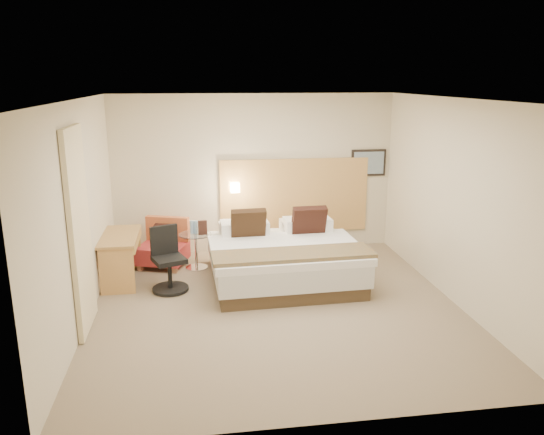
{
  "coord_description": "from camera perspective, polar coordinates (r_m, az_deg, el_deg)",
  "views": [
    {
      "loc": [
        -1.0,
        -6.43,
        2.95
      ],
      "look_at": [
        0.0,
        0.43,
        1.12
      ],
      "focal_mm": 35.0,
      "sensor_mm": 36.0,
      "label": 1
    }
  ],
  "objects": [
    {
      "name": "desk",
      "position": [
        8.13,
        -15.83,
        -2.86
      ],
      "size": [
        0.53,
        1.14,
        0.71
      ],
      "color": "#A57940",
      "rests_on": "floor"
    },
    {
      "name": "headboard_panel",
      "position": [
        9.28,
        2.44,
        2.35
      ],
      "size": [
        2.6,
        0.04,
        1.3
      ],
      "primitive_type": "cube",
      "color": "#BD8949",
      "rests_on": "wall_back"
    },
    {
      "name": "menu_folder",
      "position": [
        8.34,
        -7.47,
        -1.08
      ],
      "size": [
        0.14,
        0.07,
        0.23
      ],
      "primitive_type": "cube",
      "rotation": [
        0.0,
        0.0,
        0.14
      ],
      "color": "#351C15",
      "rests_on": "side_table"
    },
    {
      "name": "lamp_arm",
      "position": [
        9.05,
        -4.05,
        3.31
      ],
      "size": [
        0.02,
        0.12,
        0.02
      ],
      "primitive_type": "cylinder",
      "rotation": [
        1.57,
        0.0,
        0.0
      ],
      "color": "white",
      "rests_on": "wall_back"
    },
    {
      "name": "ceiling",
      "position": [
        6.51,
        0.54,
        12.7
      ],
      "size": [
        4.8,
        5.0,
        0.02
      ],
      "primitive_type": "cube",
      "color": "white",
      "rests_on": "floor"
    },
    {
      "name": "art_canvas",
      "position": [
        9.5,
        10.37,
        5.8
      ],
      "size": [
        0.54,
        0.01,
        0.39
      ],
      "primitive_type": "cube",
      "color": "gray",
      "rests_on": "wall_back"
    },
    {
      "name": "lounge_chair",
      "position": [
        8.73,
        -11.54,
        -3.15
      ],
      "size": [
        0.88,
        0.83,
        0.76
      ],
      "color": "#B26F54",
      "rests_on": "floor"
    },
    {
      "name": "wall_left",
      "position": [
        6.77,
        -20.08,
        0.23
      ],
      "size": [
        0.02,
        5.0,
        2.7
      ],
      "primitive_type": "cube",
      "color": "beige",
      "rests_on": "floor"
    },
    {
      "name": "wall_right",
      "position": [
        7.45,
        19.16,
        1.59
      ],
      "size": [
        0.02,
        5.0,
        2.7
      ],
      "primitive_type": "cube",
      "color": "beige",
      "rests_on": "floor"
    },
    {
      "name": "wall_front",
      "position": [
        4.35,
        5.65,
        -6.85
      ],
      "size": [
        4.8,
        0.02,
        2.7
      ],
      "primitive_type": "cube",
      "color": "beige",
      "rests_on": "floor"
    },
    {
      "name": "bottle_b",
      "position": [
        8.43,
        -8.2,
        -1.02
      ],
      "size": [
        0.07,
        0.07,
        0.2
      ],
      "primitive_type": "cylinder",
      "rotation": [
        0.0,
        0.0,
        0.14
      ],
      "color": "#9BCAF0",
      "rests_on": "side_table"
    },
    {
      "name": "desk_chair",
      "position": [
        7.7,
        -11.09,
        -5.01
      ],
      "size": [
        0.66,
        0.66,
        0.91
      ],
      "color": "black",
      "rests_on": "floor"
    },
    {
      "name": "side_table",
      "position": [
        8.49,
        -8.18,
        -3.39
      ],
      "size": [
        0.58,
        0.58,
        0.57
      ],
      "color": "silver",
      "rests_on": "floor"
    },
    {
      "name": "curtain",
      "position": [
        6.56,
        -19.97,
        -1.4
      ],
      "size": [
        0.06,
        0.9,
        2.42
      ],
      "primitive_type": "cube",
      "color": "beige",
      "rests_on": "wall_left"
    },
    {
      "name": "art_frame",
      "position": [
        9.52,
        10.33,
        5.82
      ],
      "size": [
        0.62,
        0.03,
        0.47
      ],
      "primitive_type": "cube",
      "color": "black",
      "rests_on": "wall_back"
    },
    {
      "name": "bottle_a",
      "position": [
        8.43,
        -8.61,
        -1.02
      ],
      "size": [
        0.07,
        0.07,
        0.2
      ],
      "primitive_type": "cylinder",
      "rotation": [
        0.0,
        0.0,
        0.14
      ],
      "color": "#92B9E2",
      "rests_on": "side_table"
    },
    {
      "name": "wall_back",
      "position": [
        9.13,
        -1.92,
        4.72
      ],
      "size": [
        4.8,
        0.02,
        2.7
      ],
      "primitive_type": "cube",
      "color": "beige",
      "rests_on": "floor"
    },
    {
      "name": "bed",
      "position": [
        7.95,
        1.14,
        -4.32
      ],
      "size": [
        2.23,
        2.17,
        1.05
      ],
      "color": "#443322",
      "rests_on": "floor"
    },
    {
      "name": "floor",
      "position": [
        7.15,
        0.49,
        -9.65
      ],
      "size": [
        4.8,
        5.0,
        0.02
      ],
      "primitive_type": "cube",
      "color": "#806E56",
      "rests_on": "ground"
    },
    {
      "name": "lamp_shade",
      "position": [
        8.99,
        -4.02,
        3.24
      ],
      "size": [
        0.15,
        0.15,
        0.15
      ],
      "primitive_type": "cube",
      "color": "#FFEDC6",
      "rests_on": "wall_back"
    }
  ]
}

